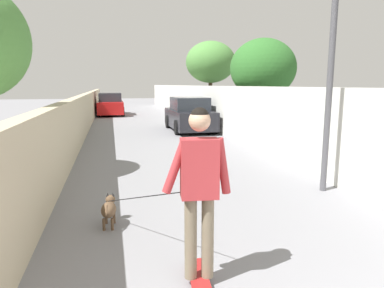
# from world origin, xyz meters

# --- Properties ---
(ground_plane) EXTENTS (80.00, 80.00, 0.00)m
(ground_plane) POSITION_xyz_m (14.00, 0.00, 0.00)
(ground_plane) COLOR gray
(wall_left) EXTENTS (48.00, 0.30, 1.67)m
(wall_left) POSITION_xyz_m (12.00, 2.92, 0.84)
(wall_left) COLOR tan
(wall_left) RESTS_ON ground
(fence_right) EXTENTS (48.00, 0.30, 2.05)m
(fence_right) POSITION_xyz_m (12.00, -2.92, 1.03)
(fence_right) COLOR silver
(fence_right) RESTS_ON ground
(tree_right_near) EXTENTS (2.84, 2.84, 4.56)m
(tree_right_near) POSITION_xyz_m (19.00, -3.93, 3.37)
(tree_right_near) COLOR #473523
(tree_right_near) RESTS_ON ground
(tree_right_mid) EXTENTS (2.71, 2.71, 3.99)m
(tree_right_mid) POSITION_xyz_m (13.00, -4.44, 2.77)
(tree_right_mid) COLOR brown
(tree_right_mid) RESTS_ON ground
(lamp_post) EXTENTS (0.36, 0.36, 4.16)m
(lamp_post) POSITION_xyz_m (5.41, -2.37, 2.86)
(lamp_post) COLOR #4C4C51
(lamp_post) RESTS_ON ground
(skateboard) EXTENTS (0.82, 0.29, 0.08)m
(skateboard) POSITION_xyz_m (2.74, 0.89, 0.07)
(skateboard) COLOR maroon
(skateboard) RESTS_ON ground
(person_skateboarder) EXTENTS (0.26, 0.72, 1.81)m
(person_skateboarder) POSITION_xyz_m (2.74, 0.89, 1.15)
(person_skateboarder) COLOR #726651
(person_skateboarder) RESTS_ON skateboard
(dog) EXTENTS (2.12, 1.08, 1.06)m
(dog) POSITION_xyz_m (4.55, 1.82, 0.28)
(dog) COLOR brown
(dog) RESTS_ON ground
(car_near) EXTENTS (3.91, 1.80, 1.54)m
(car_near) POSITION_xyz_m (15.01, -1.77, 0.71)
(car_near) COLOR black
(car_near) RESTS_ON ground
(car_far) EXTENTS (4.21, 1.80, 1.54)m
(car_far) POSITION_xyz_m (24.41, 1.77, 0.72)
(car_far) COLOR #B71414
(car_far) RESTS_ON ground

